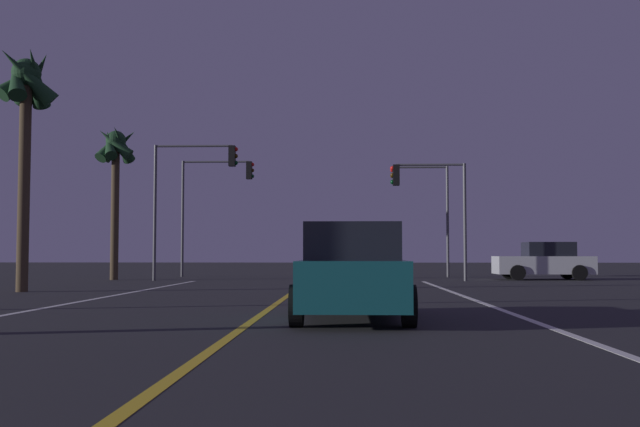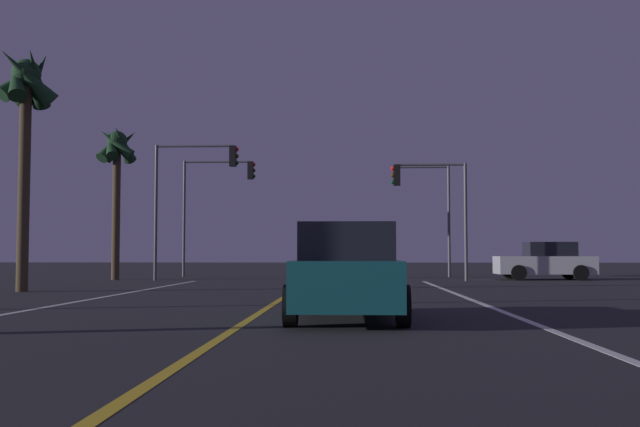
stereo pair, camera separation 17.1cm
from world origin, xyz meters
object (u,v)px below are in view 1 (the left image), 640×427
at_px(traffic_light_far_right, 421,195).
at_px(palm_tree_left_far, 115,156).
at_px(car_lead_same_lane, 352,274).
at_px(traffic_light_near_right, 428,193).
at_px(traffic_light_far_left, 216,190).
at_px(car_crossing_side, 544,261).
at_px(palm_tree_left_mid, 27,97).
at_px(traffic_light_near_left, 194,180).

relative_size(traffic_light_far_right, palm_tree_left_far, 0.80).
distance_m(car_lead_same_lane, palm_tree_left_far, 22.99).
bearing_deg(traffic_light_near_right, traffic_light_far_right, -92.43).
relative_size(traffic_light_near_right, traffic_light_far_left, 0.86).
bearing_deg(car_lead_same_lane, traffic_light_near_right, -10.24).
distance_m(car_lead_same_lane, traffic_light_near_right, 19.49).
bearing_deg(traffic_light_far_right, palm_tree_left_far, 17.94).
xyz_separation_m(traffic_light_near_right, traffic_light_far_left, (-10.20, 5.50, 0.61)).
distance_m(car_crossing_side, palm_tree_left_mid, 22.74).
distance_m(traffic_light_near_right, traffic_light_far_right, 5.52).
bearing_deg(traffic_light_far_left, car_crossing_side, -13.06).
height_order(car_lead_same_lane, palm_tree_left_mid, palm_tree_left_mid).
relative_size(car_crossing_side, palm_tree_left_far, 0.61).
distance_m(traffic_light_near_right, palm_tree_left_mid, 16.70).
bearing_deg(traffic_light_near_right, palm_tree_left_mid, 35.28).
height_order(car_lead_same_lane, traffic_light_far_left, traffic_light_far_left).
height_order(car_crossing_side, palm_tree_left_mid, palm_tree_left_mid).
bearing_deg(traffic_light_near_left, palm_tree_left_mid, -109.00).
relative_size(car_crossing_side, traffic_light_near_right, 0.85).
xyz_separation_m(traffic_light_far_right, palm_tree_left_mid, (-13.74, -15.06, 1.91)).
relative_size(traffic_light_far_right, palm_tree_left_mid, 0.74).
distance_m(palm_tree_left_mid, palm_tree_left_far, 10.48).
height_order(traffic_light_far_right, palm_tree_left_far, palm_tree_left_far).
height_order(traffic_light_near_left, palm_tree_left_mid, palm_tree_left_mid).
bearing_deg(palm_tree_left_far, traffic_light_near_right, -3.67).
xyz_separation_m(traffic_light_near_right, palm_tree_left_far, (-13.99, 0.90, 1.81)).
distance_m(car_lead_same_lane, car_crossing_side, 22.64).
relative_size(traffic_light_near_right, traffic_light_near_left, 0.85).
height_order(car_crossing_side, traffic_light_far_right, traffic_light_far_right).
xyz_separation_m(traffic_light_far_left, palm_tree_left_far, (-3.78, -4.60, 1.20)).
bearing_deg(traffic_light_far_right, traffic_light_near_right, 87.57).
distance_m(traffic_light_far_right, palm_tree_left_far, 15.02).
bearing_deg(traffic_light_near_right, traffic_light_near_left, 0.00).
xyz_separation_m(palm_tree_left_mid, palm_tree_left_far, (-0.47, 10.46, -0.45)).
distance_m(traffic_light_far_left, palm_tree_left_mid, 15.51).
height_order(car_lead_same_lane, car_crossing_side, same).
xyz_separation_m(car_crossing_side, traffic_light_far_left, (-15.64, 3.63, 3.59)).
distance_m(traffic_light_far_right, palm_tree_left_mid, 20.48).
bearing_deg(car_lead_same_lane, palm_tree_left_far, 28.01).
relative_size(traffic_light_far_left, palm_tree_left_far, 0.84).
xyz_separation_m(car_crossing_side, palm_tree_left_far, (-19.42, -0.98, 4.79)).
distance_m(traffic_light_near_left, palm_tree_left_far, 4.05).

